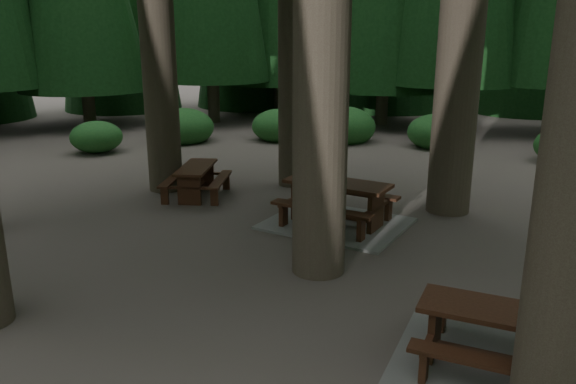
% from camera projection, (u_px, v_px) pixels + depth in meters
% --- Properties ---
extents(ground, '(80.00, 80.00, 0.00)m').
position_uv_depth(ground, '(268.00, 267.00, 9.15)').
color(ground, '#4A423C').
rests_on(ground, ground).
extents(picnic_table_a, '(2.36, 1.99, 0.77)m').
position_uv_depth(picnic_table_a, '(498.00, 351.00, 6.28)').
color(picnic_table_a, gray).
rests_on(picnic_table_a, ground).
extents(picnic_table_b, '(1.77, 1.99, 0.73)m').
position_uv_depth(picnic_table_b, '(196.00, 176.00, 12.98)').
color(picnic_table_b, '#381D10').
rests_on(picnic_table_b, ground).
extents(picnic_table_c, '(2.94, 2.56, 0.89)m').
position_uv_depth(picnic_table_c, '(337.00, 209.00, 11.09)').
color(picnic_table_c, gray).
rests_on(picnic_table_c, ground).
extents(shrub_ring, '(23.86, 24.64, 1.49)m').
position_uv_depth(shrub_ring, '(323.00, 235.00, 9.46)').
color(shrub_ring, '#216026').
rests_on(shrub_ring, ground).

